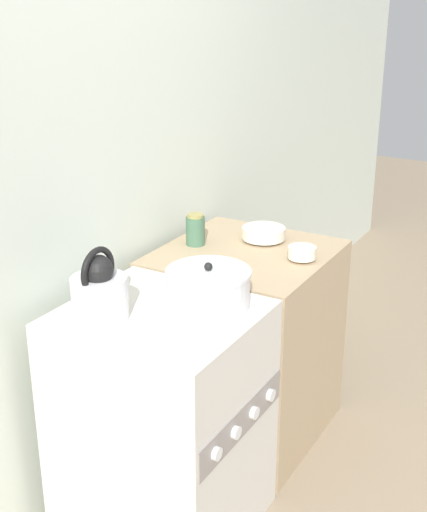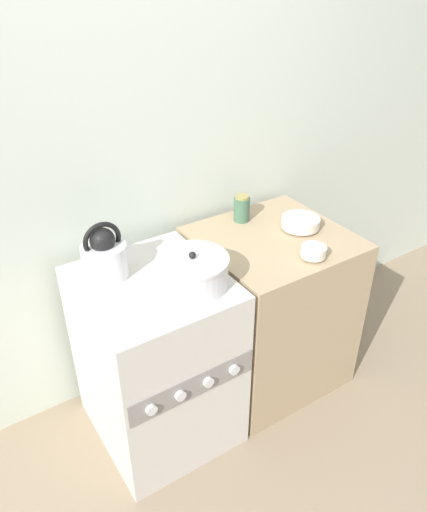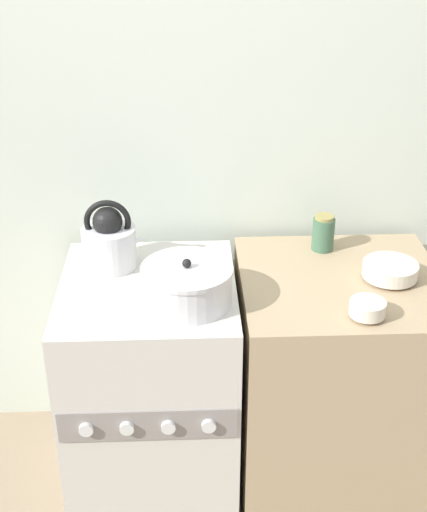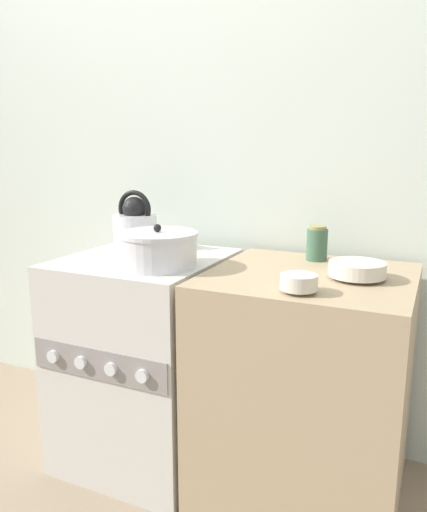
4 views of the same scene
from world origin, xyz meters
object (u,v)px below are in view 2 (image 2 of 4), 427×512
Objects in this scene: storage_jar at (242,208)px; cooking_pot at (193,272)px; small_ceramic_bowl at (314,251)px; kettle at (105,256)px; stove at (157,359)px; enamel_bowl at (301,222)px.

cooking_pot is at bearing -144.57° from storage_jar.
cooking_pot is 2.19× the size of storage_jar.
kettle is at bearing 155.94° from small_ceramic_bowl.
stove is 0.50m from cooking_pot.
storage_jar is at bearing 129.69° from enamel_bowl.
cooking_pot is 0.59m from storage_jar.
enamel_bowl is at bearing 10.45° from cooking_pot.
stove is 4.58× the size of enamel_bowl.
small_ceramic_bowl is (0.66, -0.22, 0.44)m from stove.
cooking_pot is at bearing -40.66° from stove.
kettle is 0.74m from storage_jar.
storage_jar is (0.74, 0.09, -0.03)m from kettle.
stove is 2.91× the size of cooking_pot.
enamel_bowl is at bearing -7.76° from kettle.
enamel_bowl is (0.79, 0.01, 0.44)m from stove.
kettle is 1.87× the size of storage_jar.
storage_jar is at bearing 35.43° from cooking_pot.
cooking_pot is (0.13, -0.11, 0.47)m from stove.
stove is at bearing 139.34° from cooking_pot.
enamel_bowl is (0.92, -0.13, -0.06)m from kettle.
stove is at bearing -179.14° from enamel_bowl.
small_ceramic_bowl is at bearing -83.12° from storage_jar.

